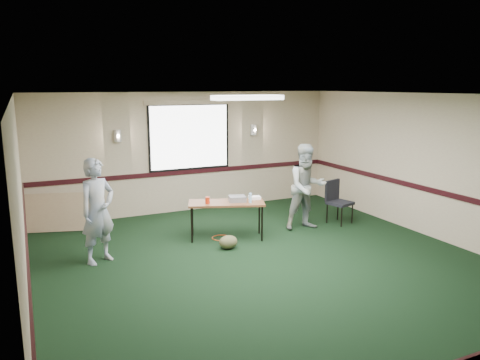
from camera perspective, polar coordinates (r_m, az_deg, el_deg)
name	(u,v)px	position (r m, az deg, el deg)	size (l,w,h in m)	color
ground	(275,270)	(7.48, 4.31, -10.86)	(8.00, 8.00, 0.00)	black
room_shell	(222,153)	(8.92, -2.26, 3.35)	(8.00, 8.02, 8.00)	tan
folding_table	(226,205)	(8.75, -1.67, -3.02)	(1.51, 1.03, 0.70)	#573819
projector	(237,199)	(8.76, -0.34, -2.30)	(0.31, 0.26, 0.10)	gray
game_console	(254,198)	(8.95, 1.78, -2.17)	(0.22, 0.18, 0.05)	white
red_cup	(208,200)	(8.62, -3.98, -2.49)	(0.08, 0.08, 0.12)	red
water_bottle	(250,198)	(8.65, 1.27, -2.20)	(0.06, 0.06, 0.18)	#94CBF2
duffel_bag	(228,242)	(8.33, -1.44, -7.58)	(0.34, 0.26, 0.24)	#434026
cable_coil	(221,238)	(8.91, -2.33, -7.06)	(0.35, 0.35, 0.02)	#D34F1A
folded_table	(56,212)	(9.93, -21.52, -3.69)	(1.48, 0.06, 0.76)	#9B795F
conference_chair	(337,198)	(9.99, 11.71, -2.17)	(0.55, 0.56, 0.90)	black
person_left	(98,211)	(7.86, -16.96, -3.63)	(0.63, 0.41, 1.72)	#445F97
person_right	(307,187)	(9.37, 8.13, -0.85)	(0.83, 0.65, 1.71)	#7392B2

